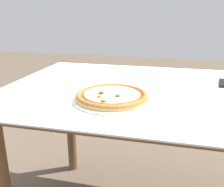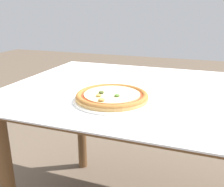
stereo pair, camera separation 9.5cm
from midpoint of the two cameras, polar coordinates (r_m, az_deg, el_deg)
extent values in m
cube|color=brown|center=(1.12, 8.92, -0.32)|extent=(1.31, 0.82, 0.04)
cube|color=white|center=(1.11, 8.98, 0.71)|extent=(1.41, 0.92, 0.01)
cylinder|color=brown|center=(1.72, -10.98, -6.76)|extent=(0.06, 0.06, 0.70)
cylinder|color=white|center=(0.96, -2.84, -1.47)|extent=(0.29, 0.29, 0.01)
cylinder|color=tan|center=(0.95, -2.85, -0.85)|extent=(0.28, 0.28, 0.01)
torus|color=#A3662D|center=(0.95, -2.85, -0.51)|extent=(0.28, 0.28, 0.02)
cylinder|color=#BC381E|center=(0.95, -2.86, -0.42)|extent=(0.23, 0.23, 0.00)
cylinder|color=beige|center=(0.95, -2.86, -0.19)|extent=(0.21, 0.21, 0.00)
ellipsoid|color=#4C7A33|center=(0.91, -1.58, -0.42)|extent=(0.02, 0.02, 0.01)
ellipsoid|color=#425123|center=(0.95, -5.32, 0.18)|extent=(0.02, 0.02, 0.01)
ellipsoid|color=#BC9342|center=(0.87, -4.98, -1.54)|extent=(0.02, 0.02, 0.01)
ellipsoid|color=#BC9342|center=(0.91, -5.80, -0.56)|extent=(0.02, 0.02, 0.01)
cube|color=silver|center=(1.09, -18.25, -0.10)|extent=(0.04, 0.11, 0.00)
cube|color=silver|center=(1.13, -16.14, 0.80)|extent=(0.03, 0.02, 0.00)
cube|color=silver|center=(1.16, -15.65, 1.27)|extent=(0.01, 0.04, 0.00)
cube|color=silver|center=(1.15, -15.35, 1.22)|extent=(0.01, 0.04, 0.00)
cube|color=silver|center=(1.15, -15.04, 1.17)|extent=(0.01, 0.04, 0.00)
cube|color=silver|center=(1.14, -14.73, 1.13)|extent=(0.01, 0.04, 0.00)
camera|label=1|loc=(0.05, -92.86, -0.95)|focal=40.00mm
camera|label=2|loc=(0.05, 87.14, 0.95)|focal=40.00mm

